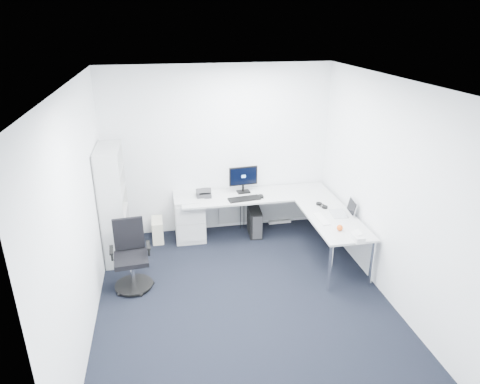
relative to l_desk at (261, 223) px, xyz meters
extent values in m
plane|color=black|center=(-0.55, -1.40, -0.35)|extent=(4.20, 4.20, 0.00)
plane|color=white|center=(-0.55, -1.40, 2.35)|extent=(4.20, 4.20, 0.00)
cube|color=white|center=(-0.55, 0.70, 1.00)|extent=(3.60, 0.02, 2.70)
cube|color=white|center=(-0.55, -3.50, 1.00)|extent=(3.60, 0.02, 2.70)
cube|color=white|center=(-2.35, -1.40, 1.00)|extent=(0.02, 4.20, 2.70)
cube|color=white|center=(1.25, -1.40, 1.00)|extent=(0.02, 4.20, 2.70)
cube|color=#B1B3B3|center=(-1.08, 0.43, 0.01)|extent=(0.47, 0.58, 0.72)
cube|color=black|center=(-0.03, 0.33, -0.14)|extent=(0.23, 0.46, 0.43)
cube|color=beige|center=(-1.59, 0.41, -0.17)|extent=(0.17, 0.38, 0.36)
cube|color=silver|center=(0.49, 0.65, -0.33)|extent=(0.39, 0.08, 0.04)
cube|color=black|center=(-0.24, 0.17, 0.36)|extent=(0.51, 0.24, 0.02)
cube|color=black|center=(0.04, 0.20, 0.37)|extent=(0.07, 0.11, 0.03)
cube|color=silver|center=(0.69, -0.72, 0.36)|extent=(0.12, 0.40, 0.01)
sphere|color=#E55414|center=(0.80, -1.09, 0.39)|extent=(0.08, 0.08, 0.08)
cube|color=silver|center=(0.92, -1.38, 0.39)|extent=(0.12, 0.22, 0.08)
camera|label=1|loc=(-1.43, -5.81, 2.97)|focal=32.00mm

